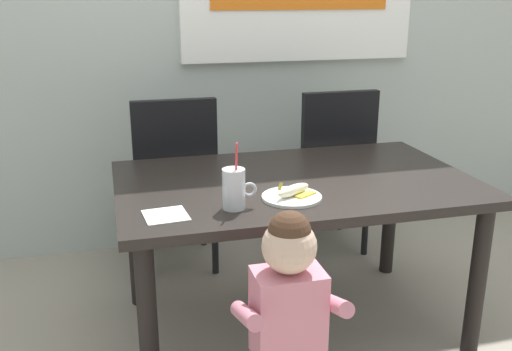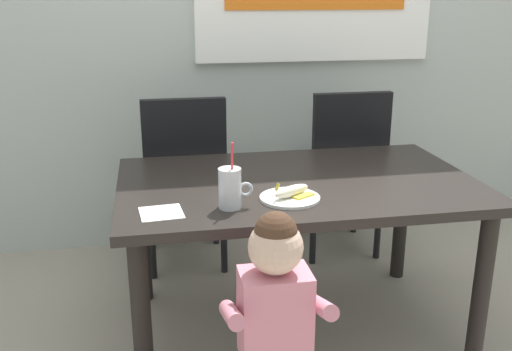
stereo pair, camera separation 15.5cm
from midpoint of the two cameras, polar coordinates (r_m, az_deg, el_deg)
ground_plane at (r=2.73m, az=1.89°, el=-14.56°), size 24.00×24.00×0.00m
dining_table at (r=2.46m, az=2.04°, el=-2.30°), size 1.49×0.93×0.71m
dining_chair_left at (r=3.06m, az=-9.54°, el=0.05°), size 0.44×0.44×0.96m
dining_chair_right at (r=3.26m, az=5.99°, el=1.31°), size 0.44×0.44×0.96m
toddler_standing at (r=1.84m, az=0.74°, el=-12.69°), size 0.33×0.24×0.84m
milk_cup at (r=2.09m, az=-4.30°, el=-1.56°), size 0.13×0.08×0.25m
snack_plate at (r=2.20m, az=1.53°, el=-2.18°), size 0.23×0.23×0.01m
peeled_banana at (r=2.20m, az=1.75°, el=-1.51°), size 0.17×0.14×0.07m
paper_napkin at (r=2.07m, az=-11.05°, el=-3.92°), size 0.16×0.16×0.00m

